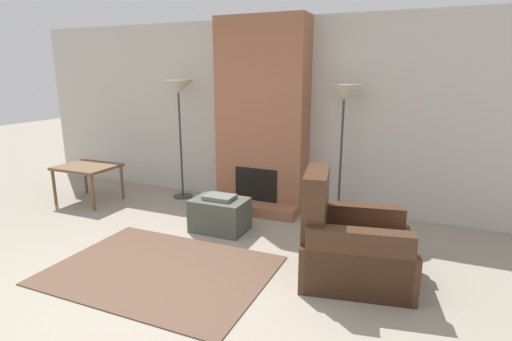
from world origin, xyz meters
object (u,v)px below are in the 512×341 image
object	(u,v)px
armchair	(348,248)
floor_lamp_right	(344,100)
floor_lamp_left	(178,94)
ottoman	(220,214)
side_table	(87,170)

from	to	relation	value
armchair	floor_lamp_right	xyz separation A→B (m)	(-0.41, 1.51, 1.24)
floor_lamp_left	floor_lamp_right	world-z (taller)	floor_lamp_left
armchair	ottoman	bearing A→B (deg)	61.12
ottoman	armchair	size ratio (longest dim) A/B	0.59
ottoman	side_table	bearing A→B (deg)	174.59
side_table	floor_lamp_right	size ratio (longest dim) A/B	0.47
ottoman	floor_lamp_right	distance (m)	2.06
side_table	floor_lamp_right	world-z (taller)	floor_lamp_right
ottoman	floor_lamp_right	size ratio (longest dim) A/B	0.38
armchair	floor_lamp_right	bearing A→B (deg)	4.71
armchair	side_table	distance (m)	4.05
ottoman	floor_lamp_right	bearing A→B (deg)	37.75
floor_lamp_left	floor_lamp_right	distance (m)	2.41
floor_lamp_left	armchair	bearing A→B (deg)	-28.19
side_table	floor_lamp_left	size ratio (longest dim) A/B	0.46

